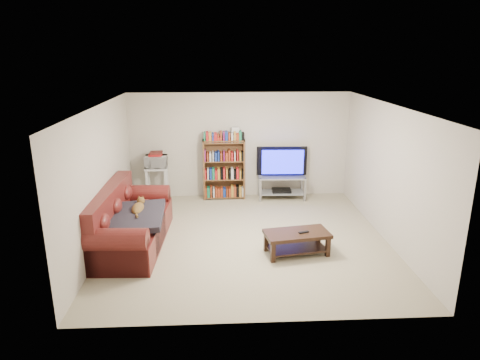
{
  "coord_description": "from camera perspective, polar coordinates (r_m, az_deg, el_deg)",
  "views": [
    {
      "loc": [
        -0.49,
        -7.1,
        3.26
      ],
      "look_at": [
        -0.1,
        0.4,
        1.0
      ],
      "focal_mm": 32.0,
      "sensor_mm": 36.0,
      "label": 1
    }
  ],
  "objects": [
    {
      "name": "wall_left",
      "position": [
        7.66,
        -18.06,
        0.3
      ],
      "size": [
        0.0,
        5.0,
        5.0
      ],
      "primitive_type": "plane",
      "rotation": [
        1.57,
        0.0,
        1.57
      ],
      "color": "beige",
      "rests_on": "ground"
    },
    {
      "name": "microwave",
      "position": [
        9.67,
        -11.14,
        2.42
      ],
      "size": [
        0.49,
        0.34,
        0.27
      ],
      "primitive_type": "imported",
      "rotation": [
        0.0,
        0.0,
        0.02
      ],
      "color": "silver",
      "rests_on": "microwave_stand"
    },
    {
      "name": "wall_front",
      "position": [
        5.07,
        2.87,
        -7.27
      ],
      "size": [
        5.0,
        0.0,
        5.0
      ],
      "primitive_type": "plane",
      "rotation": [
        -1.57,
        0.0,
        0.0
      ],
      "color": "beige",
      "rests_on": "ground"
    },
    {
      "name": "television",
      "position": [
        9.72,
        5.66,
        2.4
      ],
      "size": [
        1.15,
        0.19,
        0.66
      ],
      "primitive_type": "imported",
      "rotation": [
        0.0,
        0.0,
        3.11
      ],
      "color": "black",
      "rests_on": "tv_stand"
    },
    {
      "name": "dvd_player",
      "position": [
        9.91,
        5.54,
        -1.39
      ],
      "size": [
        0.44,
        0.31,
        0.06
      ],
      "primitive_type": "cube",
      "rotation": [
        0.0,
        0.0,
        -0.03
      ],
      "color": "black",
      "rests_on": "tv_stand"
    },
    {
      "name": "shelf_clutter",
      "position": [
        9.59,
        -1.6,
        6.02
      ],
      "size": [
        0.7,
        0.22,
        0.28
      ],
      "rotation": [
        0.0,
        0.0,
        0.01
      ],
      "color": "silver",
      "rests_on": "bookshelf"
    },
    {
      "name": "tv_stand",
      "position": [
        9.86,
        5.57,
        -0.45
      ],
      "size": [
        1.08,
        0.51,
        0.53
      ],
      "rotation": [
        0.0,
        0.0,
        -0.03
      ],
      "color": "#999EA3",
      "rests_on": "floor"
    },
    {
      "name": "wall_right",
      "position": [
        7.98,
        19.16,
        0.83
      ],
      "size": [
        0.0,
        5.0,
        5.0
      ],
      "primitive_type": "plane",
      "rotation": [
        1.57,
        0.0,
        -1.57
      ],
      "color": "beige",
      "rests_on": "ground"
    },
    {
      "name": "wall_back",
      "position": [
        9.83,
        -0.06,
        4.65
      ],
      "size": [
        5.0,
        0.0,
        5.0
      ],
      "primitive_type": "plane",
      "rotation": [
        1.57,
        0.0,
        0.0
      ],
      "color": "beige",
      "rests_on": "ground"
    },
    {
      "name": "sofa",
      "position": [
        7.75,
        -14.8,
        -5.9
      ],
      "size": [
        1.13,
        2.43,
        1.02
      ],
      "rotation": [
        0.0,
        0.0,
        -0.04
      ],
      "color": "#5C1A17",
      "rests_on": "floor"
    },
    {
      "name": "coffee_table",
      "position": [
        7.25,
        7.58,
        -7.77
      ],
      "size": [
        1.14,
        0.7,
        0.39
      ],
      "rotation": [
        0.0,
        0.0,
        0.16
      ],
      "color": "black",
      "rests_on": "floor"
    },
    {
      "name": "microwave_stand",
      "position": [
        9.77,
        -11.01,
        0.05
      ],
      "size": [
        0.5,
        0.37,
        0.79
      ],
      "rotation": [
        0.0,
        0.0,
        0.02
      ],
      "color": "silver",
      "rests_on": "floor"
    },
    {
      "name": "bookshelf",
      "position": [
        9.74,
        -2.14,
        1.55
      ],
      "size": [
        0.96,
        0.31,
        1.37
      ],
      "rotation": [
        0.0,
        0.0,
        0.01
      ],
      "color": "brown",
      "rests_on": "floor"
    },
    {
      "name": "blanket",
      "position": [
        7.47,
        -13.78,
        -4.74
      ],
      "size": [
        0.97,
        1.23,
        0.2
      ],
      "primitive_type": "cube",
      "rotation": [
        0.05,
        -0.04,
        0.04
      ],
      "color": "#25222B",
      "rests_on": "sofa"
    },
    {
      "name": "game_boxes",
      "position": [
        9.63,
        -11.2,
        3.34
      ],
      "size": [
        0.29,
        0.26,
        0.05
      ],
      "primitive_type": "cube",
      "rotation": [
        0.0,
        0.0,
        0.02
      ],
      "color": "maroon",
      "rests_on": "microwave"
    },
    {
      "name": "cat",
      "position": [
        7.65,
        -13.46,
        -3.73
      ],
      "size": [
        0.29,
        0.66,
        0.2
      ],
      "primitive_type": null,
      "rotation": [
        0.0,
        0.0,
        -0.04
      ],
      "color": "brown",
      "rests_on": "sofa"
    },
    {
      "name": "floor",
      "position": [
        7.83,
        0.89,
        -7.86
      ],
      "size": [
        5.0,
        5.0,
        0.0
      ],
      "primitive_type": "plane",
      "color": "tan",
      "rests_on": "ground"
    },
    {
      "name": "remote",
      "position": [
        7.19,
        8.48,
        -6.9
      ],
      "size": [
        0.18,
        0.1,
        0.02
      ],
      "primitive_type": "cube",
      "rotation": [
        0.0,
        0.0,
        0.31
      ],
      "color": "black",
      "rests_on": "coffee_table"
    },
    {
      "name": "ceiling",
      "position": [
        7.17,
        0.98,
        9.85
      ],
      "size": [
        5.0,
        5.0,
        0.0
      ],
      "primitive_type": "plane",
      "rotation": [
        3.14,
        0.0,
        0.0
      ],
      "color": "white",
      "rests_on": "ground"
    }
  ]
}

